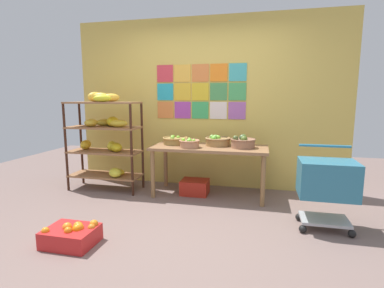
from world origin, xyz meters
The scene contains 11 objects.
ground centered at (0.00, 0.00, 0.00)m, with size 9.20×9.20×0.00m, color #77615A.
back_wall_with_art centered at (0.00, 1.63, 1.31)m, with size 4.23×0.07×2.61m.
banana_shelf_unit centered at (-1.43, 1.05, 0.85)m, with size 1.09×0.55×1.48m.
display_table centered at (0.14, 1.13, 0.63)m, with size 1.62×0.69×0.72m.
fruit_basket_centre centered at (0.24, 1.23, 0.79)m, with size 0.37×0.37×0.16m.
fruit_basket_right centered at (-0.11, 0.97, 0.78)m, with size 0.29×0.29×0.13m.
fruit_basket_back_left centered at (0.61, 1.12, 0.80)m, with size 0.34×0.34×0.19m.
fruit_basket_left centered at (-0.39, 1.21, 0.77)m, with size 0.38×0.38×0.13m.
produce_crate_under_table centered at (-0.07, 1.13, 0.11)m, with size 0.39×0.32×0.21m, color #AE2417.
orange_crate_foreground centered at (-0.89, -0.61, 0.09)m, with size 0.47×0.36×0.22m.
shopping_cart centered at (1.54, 0.32, 0.52)m, with size 0.57×0.47×0.88m.
Camera 1 is at (0.85, -2.93, 1.40)m, focal length 27.62 mm.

